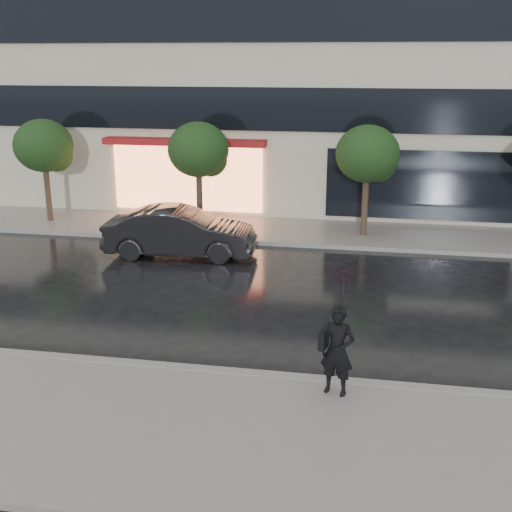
# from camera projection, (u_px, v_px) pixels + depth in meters

# --- Properties ---
(ground) EXTENTS (120.00, 120.00, 0.00)m
(ground) POSITION_uv_depth(u_px,v_px,m) (215.00, 353.00, 13.98)
(ground) COLOR black
(ground) RESTS_ON ground
(sidewalk_near) EXTENTS (60.00, 4.50, 0.12)m
(sidewalk_near) POSITION_uv_depth(u_px,v_px,m) (170.00, 432.00, 10.91)
(sidewalk_near) COLOR slate
(sidewalk_near) RESTS_ON ground
(sidewalk_far) EXTENTS (60.00, 3.50, 0.12)m
(sidewalk_far) POSITION_uv_depth(u_px,v_px,m) (281.00, 231.00, 23.60)
(sidewalk_far) COLOR slate
(sidewalk_far) RESTS_ON ground
(curb_near) EXTENTS (60.00, 0.25, 0.14)m
(curb_near) POSITION_uv_depth(u_px,v_px,m) (203.00, 371.00, 13.02)
(curb_near) COLOR gray
(curb_near) RESTS_ON ground
(curb_far) EXTENTS (60.00, 0.25, 0.14)m
(curb_far) POSITION_uv_depth(u_px,v_px,m) (274.00, 243.00, 21.95)
(curb_far) COLOR gray
(curb_far) RESTS_ON ground
(tree_far_west) EXTENTS (2.20, 2.20, 3.99)m
(tree_far_west) POSITION_uv_depth(u_px,v_px,m) (45.00, 148.00, 24.05)
(tree_far_west) COLOR #33261C
(tree_far_west) RESTS_ON ground
(tree_mid_west) EXTENTS (2.20, 2.20, 3.99)m
(tree_mid_west) POSITION_uv_depth(u_px,v_px,m) (200.00, 152.00, 23.04)
(tree_mid_west) COLOR #33261C
(tree_mid_west) RESTS_ON ground
(tree_mid_east) EXTENTS (2.20, 2.20, 3.99)m
(tree_mid_east) POSITION_uv_depth(u_px,v_px,m) (369.00, 156.00, 22.02)
(tree_mid_east) COLOR #33261C
(tree_mid_east) RESTS_ON ground
(parked_car) EXTENTS (4.93, 2.04, 1.59)m
(parked_car) POSITION_uv_depth(u_px,v_px,m) (180.00, 232.00, 20.56)
(parked_car) COLOR black
(parked_car) RESTS_ON ground
(pedestrian_with_umbrella) EXTENTS (1.22, 1.23, 2.48)m
(pedestrian_with_umbrella) POSITION_uv_depth(u_px,v_px,m) (341.00, 313.00, 11.58)
(pedestrian_with_umbrella) COLOR black
(pedestrian_with_umbrella) RESTS_ON sidewalk_near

